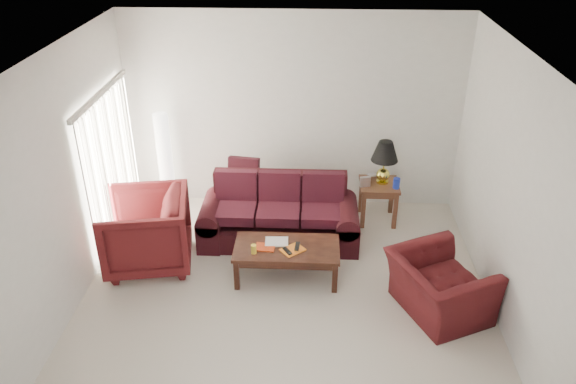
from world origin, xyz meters
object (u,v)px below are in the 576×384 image
object	(u,v)px
armchair_right	(439,286)
coffee_table	(287,262)
floor_lamp	(165,162)
armchair_left	(146,231)
sofa	(279,212)
end_table	(378,202)

from	to	relation	value
armchair_right	coffee_table	bearing A→B (deg)	47.29
coffee_table	floor_lamp	bearing A→B (deg)	137.98
floor_lamp	armchair_left	size ratio (longest dim) A/B	1.42
armchair_left	sofa	bearing A→B (deg)	100.70
floor_lamp	armchair_right	size ratio (longest dim) A/B	1.45
floor_lamp	coffee_table	bearing A→B (deg)	-41.73
sofa	armchair_right	world-z (taller)	sofa
sofa	coffee_table	xyz separation A→B (m)	(0.15, -0.86, -0.22)
armchair_left	armchair_right	world-z (taller)	armchair_left
sofa	end_table	distance (m)	1.58
sofa	floor_lamp	xyz separation A→B (m)	(-1.78, 0.86, 0.33)
end_table	floor_lamp	bearing A→B (deg)	175.81
armchair_right	end_table	bearing A→B (deg)	-11.01
floor_lamp	armchair_right	bearing A→B (deg)	-31.48
floor_lamp	armchair_left	xyz separation A→B (m)	(0.08, -1.51, -0.29)
armchair_right	floor_lamp	bearing A→B (deg)	33.28
sofa	armchair_right	xyz separation A→B (m)	(1.97, -1.44, -0.10)
armchair_left	armchair_right	distance (m)	3.76
sofa	end_table	xyz separation A→B (m)	(1.45, 0.62, -0.14)
coffee_table	armchair_left	bearing A→B (deg)	173.00
floor_lamp	armchair_right	xyz separation A→B (m)	(3.75, -2.30, -0.43)
armchair_right	coffee_table	distance (m)	1.91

